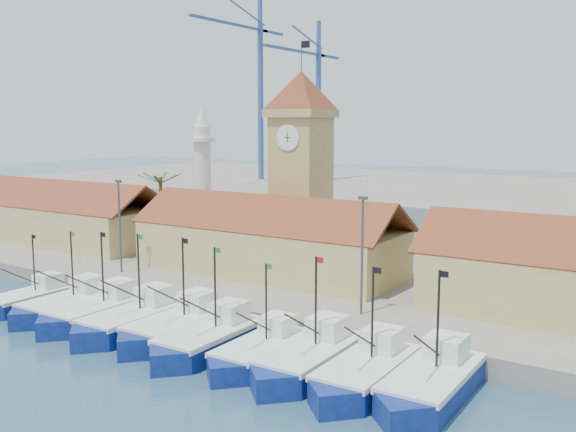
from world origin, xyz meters
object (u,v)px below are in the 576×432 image
Objects in this scene: boat_5 at (207,341)px; clock_tower at (301,162)px; boat_0 at (28,301)px; minaret at (203,176)px.

clock_tower is (-6.85, 23.59, 11.16)m from boat_5.
boat_5 is at bearing -73.80° from clock_tower.
boat_0 is 0.39× the size of clock_tower.
clock_tower is 15.30m from minaret.
clock_tower is at bearing 60.77° from boat_0.
clock_tower reaches higher than boat_0.
boat_5 is 26.98m from clock_tower.
boat_0 is 0.87× the size of boat_5.
clock_tower is at bearing 106.20° from boat_5.
boat_0 is at bearing -86.06° from minaret.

